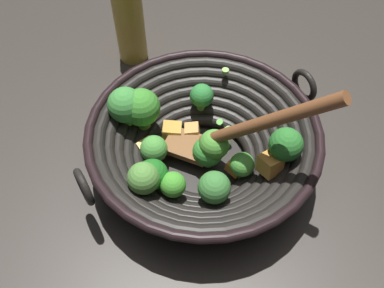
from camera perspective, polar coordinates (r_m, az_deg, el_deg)
ground_plane at (r=0.70m, az=1.40°, el=-2.64°), size 4.00×4.00×0.00m
wok at (r=0.65m, az=1.28°, el=0.23°), size 0.35×0.37×0.23m
cooking_oil_bottle at (r=0.82m, az=-8.22°, el=15.73°), size 0.05×0.05×0.21m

